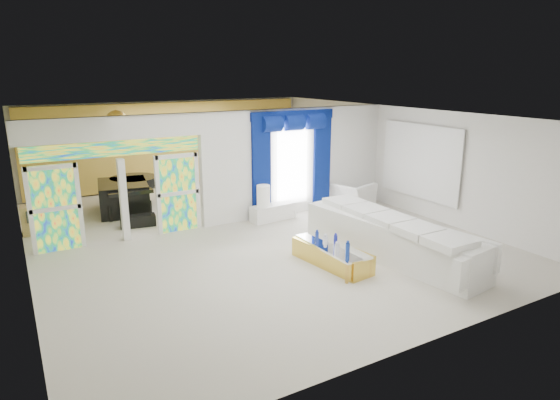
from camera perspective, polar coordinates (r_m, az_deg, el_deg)
floor at (r=12.30m, az=-4.01°, el=-3.87°), size 12.00×12.00×0.00m
dividing_wall at (r=13.78m, az=2.12°, el=4.68°), size 5.70×0.18×3.00m
dividing_header at (r=11.76m, az=-19.19°, el=8.10°), size 4.30×0.18×0.55m
stained_panel_left at (r=11.89m, az=-25.20°, el=-0.93°), size 0.95×0.04×2.00m
stained_panel_right at (r=12.41m, az=-12.06°, el=0.82°), size 0.95×0.04×2.00m
stained_transom at (r=11.82m, az=-18.99°, el=5.82°), size 4.00×0.05×0.35m
window_pane at (r=13.57m, az=1.44°, el=4.31°), size 1.00×0.02×2.30m
blue_drape_left at (r=13.07m, az=-2.25°, el=3.66°), size 0.55×0.10×2.80m
blue_drape_right at (r=14.10m, az=4.99°, el=4.46°), size 0.55×0.10×2.80m
blue_pelmet at (r=13.36m, az=1.55°, el=10.07°), size 2.60×0.12×0.25m
wall_mirror at (r=13.98m, az=16.34°, el=4.44°), size 0.04×2.70×1.90m
gold_curtains at (r=17.32m, az=-12.75°, el=6.47°), size 9.70×0.12×2.90m
white_sofa at (r=10.79m, az=12.98°, el=-4.62°), size 1.51×4.50×0.84m
coffee_table at (r=10.26m, az=6.17°, el=-6.59°), size 0.88×1.97×0.42m
console_table at (r=13.24m, az=-0.82°, el=-1.45°), size 1.34×0.54×0.44m
table_lamp at (r=12.97m, az=-1.99°, el=0.51°), size 0.36×0.36×0.58m
armchair at (r=14.60m, az=8.51°, el=0.63°), size 1.28×1.39×0.76m
grand_piano at (r=14.68m, az=-18.14°, el=0.34°), size 1.59×1.93×0.88m
piano_bench at (r=13.25m, az=-16.56°, el=-2.40°), size 0.94×0.49×0.30m
tv_console at (r=13.58m, az=-27.38°, el=-2.11°), size 0.54×0.50×0.74m
chandelier at (r=14.22m, az=-18.89°, el=8.90°), size 0.60×0.60×0.60m
decanters at (r=10.12m, az=6.41°, el=-5.10°), size 0.23×1.05×0.25m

